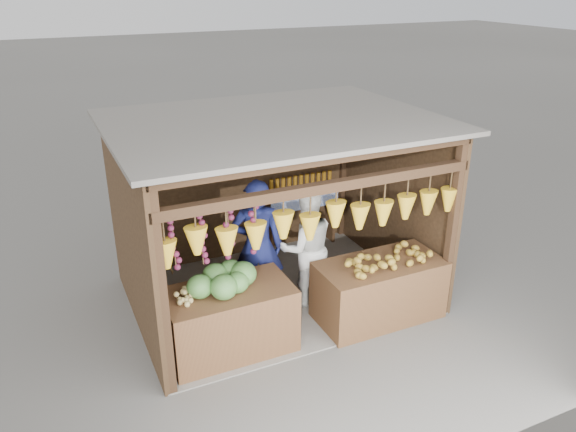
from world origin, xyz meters
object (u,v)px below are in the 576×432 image
at_px(counter_right, 379,290).
at_px(man_standing, 258,247).
at_px(woman_standing, 306,247).
at_px(counter_left, 230,320).
at_px(vendor_seated, 152,264).

xyz_separation_m(counter_right, man_standing, (-1.41, 0.91, 0.55)).
distance_m(man_standing, woman_standing, 0.71).
distance_m(counter_left, man_standing, 1.16).
bearing_deg(woman_standing, vendor_seated, -3.34).
height_order(counter_left, counter_right, counter_left).
xyz_separation_m(man_standing, woman_standing, (0.69, -0.11, -0.11)).
xyz_separation_m(counter_left, man_standing, (0.70, 0.76, 0.54)).
height_order(woman_standing, vendor_seated, woman_standing).
xyz_separation_m(woman_standing, vendor_seated, (-2.08, 0.43, -0.00)).
bearing_deg(man_standing, woman_standing, -167.40).
xyz_separation_m(counter_right, vendor_seated, (-2.80, 1.23, 0.44)).
height_order(counter_right, man_standing, man_standing).
height_order(man_standing, woman_standing, man_standing).
xyz_separation_m(man_standing, vendor_seated, (-1.39, 0.32, -0.11)).
relative_size(counter_right, man_standing, 0.88).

